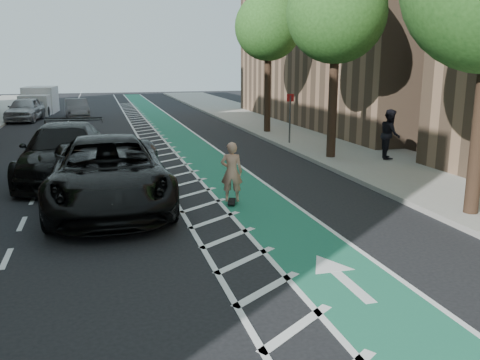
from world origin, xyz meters
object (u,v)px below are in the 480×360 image
object	(u,v)px
suv_near	(108,172)
barrel_a	(70,170)
skateboarder	(232,172)
suv_far	(64,152)

from	to	relation	value
suv_near	barrel_a	size ratio (longest dim) A/B	6.89
skateboarder	suv_near	world-z (taller)	suv_near
skateboarder	barrel_a	bearing A→B (deg)	-22.47
skateboarder	barrel_a	size ratio (longest dim) A/B	1.69
suv_near	barrel_a	distance (m)	3.34
suv_near	suv_far	distance (m)	4.23
skateboarder	barrel_a	xyz separation A→B (m)	(-4.50, 3.83, -0.47)
skateboarder	suv_far	size ratio (longest dim) A/B	0.26
skateboarder	suv_far	distance (m)	6.68
suv_far	barrel_a	distance (m)	1.05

